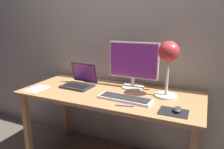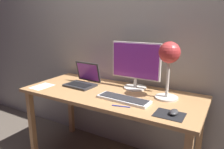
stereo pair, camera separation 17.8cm
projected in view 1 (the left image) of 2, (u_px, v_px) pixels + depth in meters
name	position (u px, v px, depth m)	size (l,w,h in m)	color
back_wall	(127.00, 27.00, 2.11)	(4.80, 0.06, 2.60)	#9E998E
desk	(110.00, 101.00, 1.91)	(1.60, 0.70, 0.74)	tan
monitor	(133.00, 64.00, 1.96)	(0.47, 0.21, 0.43)	silver
keyboard_main	(125.00, 99.00, 1.71)	(0.45, 0.17, 0.03)	silver
laptop	(81.00, 80.00, 2.07)	(0.30, 0.27, 0.22)	#28282B
desk_lamp	(168.00, 57.00, 1.70)	(0.19, 0.19, 0.47)	beige
mousepad	(173.00, 112.00, 1.48)	(0.20, 0.16, 0.00)	black
mouse	(178.00, 109.00, 1.48)	(0.06, 0.10, 0.03)	#38383A
paper_sheet_near_mouse	(37.00, 89.00, 1.99)	(0.15, 0.21, 0.00)	white
pen	(125.00, 106.00, 1.58)	(0.01, 0.01, 0.14)	#2633A5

